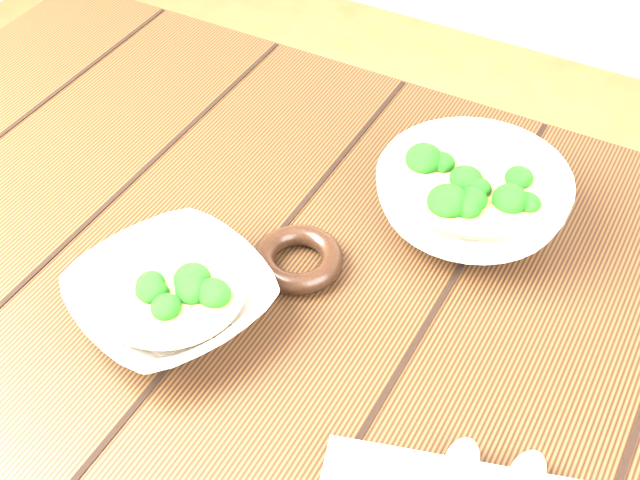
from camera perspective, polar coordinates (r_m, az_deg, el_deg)
table at (r=1.05m, az=-3.18°, el=-6.66°), size 1.20×0.80×0.75m
soup_bowl_front at (r=0.91m, az=-9.53°, el=-3.60°), size 0.25×0.25×0.05m
soup_bowl_back at (r=1.00m, az=9.68°, el=2.70°), size 0.27×0.27×0.08m
trivet at (r=0.96m, az=-1.40°, el=-1.22°), size 0.11×0.11×0.02m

